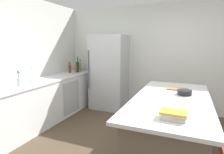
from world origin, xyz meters
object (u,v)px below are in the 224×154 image
Objects in this scene: cutting_board at (177,89)px; syrup_bottle at (70,69)px; sink_faucet at (32,74)px; olive_oil_bottle at (81,67)px; vinegar_bottle at (76,68)px; cookbook_stack at (173,115)px; gin_bottle at (80,66)px; refrigerator at (109,72)px; kitchen_island at (170,128)px; wine_bottle at (78,66)px; hot_sauce_bottle at (76,68)px; mixing_bowl at (184,92)px; flower_vase at (19,81)px.

syrup_bottle is at bearing 162.71° from cutting_board.
syrup_bottle is at bearing 91.01° from sink_faucet.
vinegar_bottle is (0.03, -0.27, -0.01)m from olive_oil_bottle.
cookbook_stack is at bearing -88.10° from cutting_board.
vinegar_bottle is (0.10, 1.37, -0.05)m from sink_faucet.
olive_oil_bottle is 1.08× the size of syrup_bottle.
gin_bottle is 0.39m from vinegar_bottle.
refrigerator is at bearing 14.81° from vinegar_bottle.
refrigerator reaches higher than gin_bottle.
sink_faucet is at bearing 162.58° from cookbook_stack.
olive_oil_bottle reaches higher than kitchen_island.
vinegar_bottle is at bearing 149.76° from kitchen_island.
wine_bottle is 1.21× the size of cutting_board.
hot_sauce_bottle is 3.63m from cookbook_stack.
olive_oil_bottle is 0.37m from syrup_bottle.
syrup_bottle is at bearing 152.53° from kitchen_island.
olive_oil_bottle is 0.27m from vinegar_bottle.
refrigerator is 7.64× the size of hot_sauce_bottle.
kitchen_island is 3.04m from syrup_bottle.
mixing_bowl is (1.84, -1.46, 0.01)m from refrigerator.
hot_sauce_bottle is (-0.01, 1.56, -0.06)m from sink_faucet.
cookbook_stack is at bearing -54.22° from refrigerator.
vinegar_bottle is at bearing -165.19° from refrigerator.
vinegar_bottle is 1.05× the size of cookbook_stack.
flower_vase is 1.01× the size of syrup_bottle.
flower_vase reaches higher than syrup_bottle.
sink_faucet reaches higher than vinegar_bottle.
hot_sauce_bottle reaches higher than kitchen_island.
mixing_bowl is 0.63× the size of cutting_board.
hot_sauce_bottle is (-0.08, -0.08, -0.02)m from olive_oil_bottle.
cookbook_stack is (2.61, -2.22, -0.06)m from vinegar_bottle.
flower_vase is at bearing -89.69° from olive_oil_bottle.
wine_bottle is (0.11, -0.28, 0.03)m from gin_bottle.
olive_oil_bottle is at bearing 151.03° from mixing_bowl.
gin_bottle reaches higher than olive_oil_bottle.
kitchen_island is 3.15m from olive_oil_bottle.
sink_faucet reaches higher than cutting_board.
vinegar_bottle reaches higher than cookbook_stack.
gin_bottle reaches higher than cookbook_stack.
vinegar_bottle is 2.74m from cutting_board.
olive_oil_bottle is 1.24× the size of hot_sauce_bottle.
olive_oil_bottle is at bearing 99.66° from wine_bottle.
flower_vase reaches higher than kitchen_island.
flower_vase reaches higher than cutting_board.
flower_vase is at bearing -162.49° from cutting_board.
cutting_board is (0.04, 0.54, 0.46)m from kitchen_island.
cookbook_stack is at bearing -10.20° from flower_vase.
wine_bottle is (0.11, -0.09, 0.05)m from hot_sauce_bottle.
gin_bottle is at bearing 154.06° from cutting_board.
hot_sauce_bottle reaches higher than mixing_bowl.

